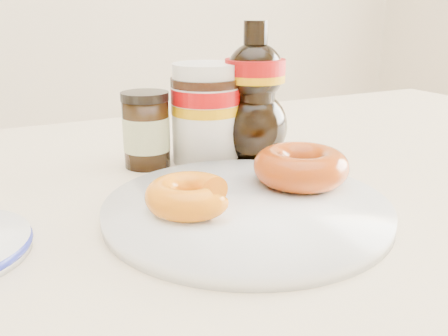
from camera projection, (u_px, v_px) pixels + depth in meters
name	position (u px, v px, depth m)	size (l,w,h in m)	color
dining_table	(265.00, 255.00, 0.59)	(1.40, 0.90, 0.75)	beige
plate	(247.00, 208.00, 0.50)	(0.28, 0.28, 0.01)	white
donut_bitten	(189.00, 196.00, 0.47)	(0.08, 0.08, 0.03)	orange
donut_whole	(301.00, 166.00, 0.54)	(0.10, 0.10, 0.04)	#9C3C0A
nutella_jar	(206.00, 109.00, 0.65)	(0.09, 0.09, 0.13)	white
syrup_bottle	(255.00, 92.00, 0.65)	(0.09, 0.08, 0.18)	black
dark_jar	(146.00, 131.00, 0.64)	(0.06, 0.06, 0.10)	black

